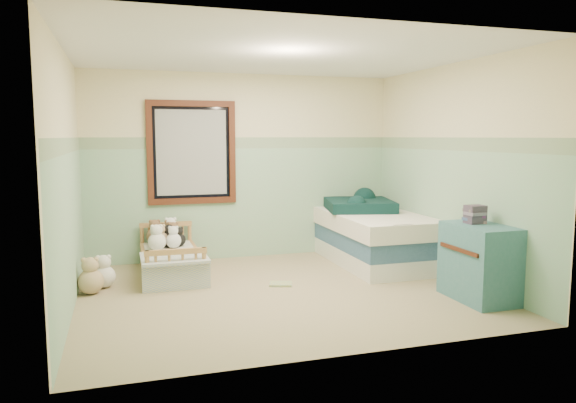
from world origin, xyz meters
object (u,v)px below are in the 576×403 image
object	(u,v)px
plush_floor_tan	(91,282)
red_pillow	(192,273)
twin_bed_frame	(371,254)
dresser	(479,263)
toddler_bed_frame	(171,268)
plush_floor_cream	(104,277)
floor_book	(281,284)

from	to	relation	value
plush_floor_tan	red_pillow	size ratio (longest dim) A/B	0.94
twin_bed_frame	dresser	bearing A→B (deg)	-80.92
toddler_bed_frame	plush_floor_tan	size ratio (longest dim) A/B	5.00
dresser	red_pillow	size ratio (longest dim) A/B	2.72
toddler_bed_frame	plush_floor_cream	distance (m)	0.83
twin_bed_frame	dresser	size ratio (longest dim) A/B	2.64
toddler_bed_frame	twin_bed_frame	distance (m)	2.62
plush_floor_cream	dresser	bearing A→B (deg)	-23.59
plush_floor_tan	twin_bed_frame	size ratio (longest dim) A/B	0.13
toddler_bed_frame	plush_floor_tan	bearing A→B (deg)	-148.57
red_pillow	twin_bed_frame	bearing A→B (deg)	6.47
plush_floor_tan	dresser	xyz separation A→B (m)	(3.80, -1.39, 0.25)
twin_bed_frame	red_pillow	bearing A→B (deg)	-173.53
plush_floor_cream	red_pillow	distance (m)	0.96
plush_floor_cream	floor_book	bearing A→B (deg)	-14.17
plush_floor_cream	twin_bed_frame	world-z (taller)	plush_floor_cream
twin_bed_frame	red_pillow	size ratio (longest dim) A/B	7.17
plush_floor_cream	floor_book	distance (m)	1.96
plush_floor_tan	dresser	bearing A→B (deg)	-20.10
floor_book	plush_floor_tan	bearing A→B (deg)	-168.94
toddler_bed_frame	twin_bed_frame	world-z (taller)	twin_bed_frame
twin_bed_frame	floor_book	xyz separation A→B (m)	(-1.48, -0.74, -0.10)
twin_bed_frame	floor_book	distance (m)	1.66
twin_bed_frame	toddler_bed_frame	bearing A→B (deg)	178.55
toddler_bed_frame	twin_bed_frame	xyz separation A→B (m)	(2.62, -0.07, 0.02)
plush_floor_cream	plush_floor_tan	distance (m)	0.25
plush_floor_cream	plush_floor_tan	size ratio (longest dim) A/B	0.92
dresser	floor_book	xyz separation A→B (m)	(-1.78, 1.12, -0.38)
toddler_bed_frame	plush_floor_tan	world-z (taller)	plush_floor_tan
plush_floor_tan	floor_book	distance (m)	2.04
toddler_bed_frame	red_pillow	bearing A→B (deg)	-58.68
toddler_bed_frame	floor_book	distance (m)	1.40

